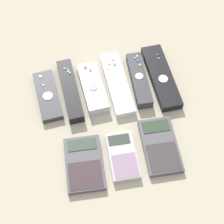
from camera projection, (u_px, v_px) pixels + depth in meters
name	position (u px, v px, depth m)	size (l,w,h in m)	color
ground_plane	(114.00, 125.00, 0.96)	(3.00, 3.00, 0.00)	#B2A88E
remote_0	(48.00, 96.00, 0.99)	(0.07, 0.16, 0.02)	#333338
remote_1	(70.00, 90.00, 1.00)	(0.05, 0.20, 0.03)	black
remote_2	(93.00, 88.00, 1.00)	(0.06, 0.16, 0.03)	#B7B7BC
remote_3	(117.00, 84.00, 1.02)	(0.06, 0.21, 0.02)	silver
remote_4	(139.00, 80.00, 1.02)	(0.05, 0.17, 0.03)	#333338
remote_5	(161.00, 77.00, 1.02)	(0.06, 0.21, 0.02)	black
calculator_0	(84.00, 164.00, 0.89)	(0.10, 0.15, 0.02)	#4C4C51
calculator_1	(124.00, 156.00, 0.90)	(0.07, 0.13, 0.02)	#B2B2B7
calculator_2	(160.00, 146.00, 0.92)	(0.09, 0.15, 0.02)	#4C4C51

